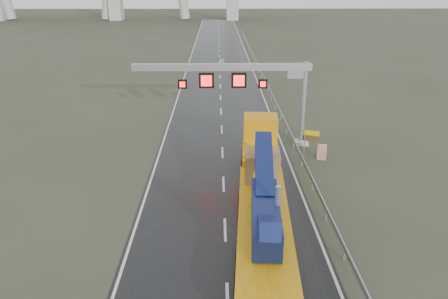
{
  "coord_description": "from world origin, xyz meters",
  "views": [
    {
      "loc": [
        -0.41,
        -17.83,
        13.62
      ],
      "look_at": [
        0.01,
        8.63,
        3.2
      ],
      "focal_mm": 35.0,
      "sensor_mm": 36.0,
      "label": 1
    }
  ],
  "objects_px": {
    "sign_gantry": "(247,81)",
    "heavy_haul_truck": "(263,179)",
    "striped_barrier": "(322,152)",
    "exit_sign_pair": "(311,138)"
  },
  "relations": [
    {
      "from": "heavy_haul_truck",
      "to": "striped_barrier",
      "type": "xyz_separation_m",
      "value": [
        5.53,
        7.36,
        -1.17
      ]
    },
    {
      "from": "sign_gantry",
      "to": "heavy_haul_truck",
      "type": "height_order",
      "value": "sign_gantry"
    },
    {
      "from": "sign_gantry",
      "to": "heavy_haul_truck",
      "type": "relative_size",
      "value": 0.76
    },
    {
      "from": "heavy_haul_truck",
      "to": "exit_sign_pair",
      "type": "height_order",
      "value": "heavy_haul_truck"
    },
    {
      "from": "sign_gantry",
      "to": "striped_barrier",
      "type": "bearing_deg",
      "value": -30.98
    },
    {
      "from": "sign_gantry",
      "to": "striped_barrier",
      "type": "xyz_separation_m",
      "value": [
        5.85,
        -3.51,
        -5.0
      ]
    },
    {
      "from": "heavy_haul_truck",
      "to": "striped_barrier",
      "type": "distance_m",
      "value": 9.28
    },
    {
      "from": "striped_barrier",
      "to": "heavy_haul_truck",
      "type": "bearing_deg",
      "value": -114.14
    },
    {
      "from": "heavy_haul_truck",
      "to": "striped_barrier",
      "type": "bearing_deg",
      "value": 57.13
    },
    {
      "from": "exit_sign_pair",
      "to": "heavy_haul_truck",
      "type": "bearing_deg",
      "value": -98.61
    }
  ]
}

